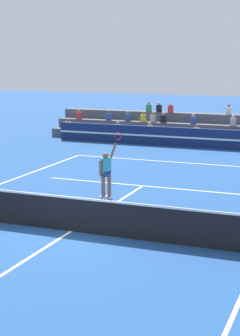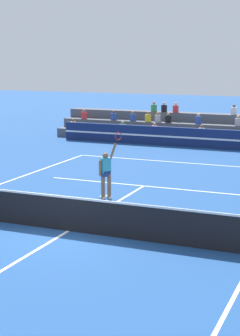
% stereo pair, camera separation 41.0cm
% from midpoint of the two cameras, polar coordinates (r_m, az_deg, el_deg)
% --- Properties ---
extents(ground_plane, '(120.00, 120.00, 0.00)m').
position_cam_midpoint_polar(ground_plane, '(16.84, -5.69, -6.41)').
color(ground_plane, navy).
extents(court_lines, '(11.10, 23.90, 0.01)m').
position_cam_midpoint_polar(court_lines, '(16.84, -5.69, -6.40)').
color(court_lines, white).
rests_on(court_lines, ground).
extents(tennis_net, '(12.00, 0.10, 1.10)m').
position_cam_midpoint_polar(tennis_net, '(16.68, -5.72, -4.63)').
color(tennis_net, '#2D6B38').
rests_on(tennis_net, ground).
extents(sponsor_banner_wall, '(18.00, 0.26, 1.10)m').
position_cam_midpoint_polar(sponsor_banner_wall, '(32.18, 8.08, 3.01)').
color(sponsor_banner_wall, navy).
rests_on(sponsor_banner_wall, ground).
extents(bleacher_stand, '(20.28, 2.85, 2.28)m').
position_cam_midpoint_polar(bleacher_stand, '(34.62, 9.09, 3.73)').
color(bleacher_stand, '#4C515B').
rests_on(bleacher_stand, ground).
extents(tennis_player, '(0.64, 0.96, 2.46)m').
position_cam_midpoint_polar(tennis_player, '(20.28, -1.99, -0.44)').
color(tennis_player, brown).
rests_on(tennis_player, ground).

